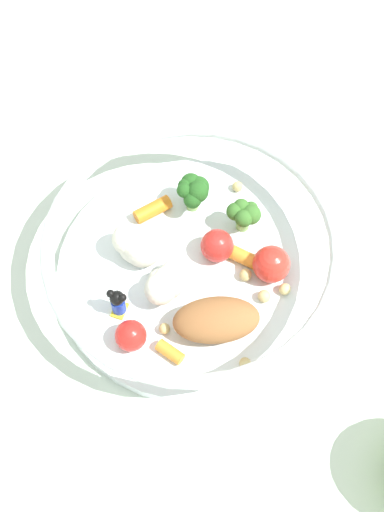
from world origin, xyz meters
name	(u,v)px	position (x,y,z in m)	size (l,w,h in m)	color
ground_plane	(189,266)	(0.00, 0.00, 0.00)	(2.40, 2.40, 0.00)	silver
food_container	(191,259)	(0.01, -0.01, 0.03)	(0.24, 0.24, 0.06)	white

